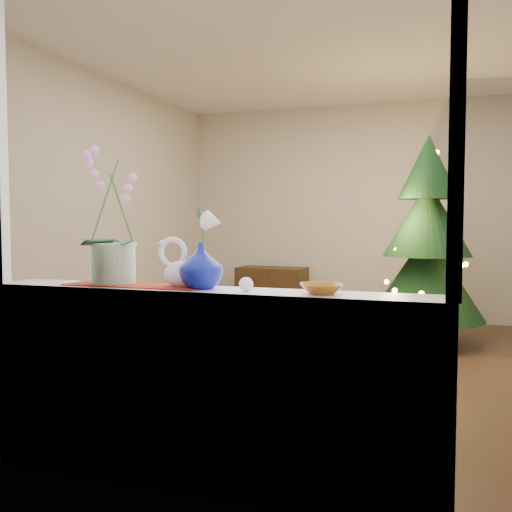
{
  "coord_description": "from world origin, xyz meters",
  "views": [
    {
      "loc": [
        1.06,
        -4.78,
        1.23
      ],
      "look_at": [
        -0.09,
        -1.4,
        1.02
      ],
      "focal_mm": 40.0,
      "sensor_mm": 36.0,
      "label": 1
    }
  ],
  "objects_px": {
    "orchid_pot": "(112,215)",
    "amber_dish": "(321,289)",
    "blue_vase": "(201,262)",
    "swan": "(183,264)",
    "xmas_tree": "(427,240)",
    "paperweight": "(246,284)",
    "side_table": "(272,292)"
  },
  "relations": [
    {
      "from": "orchid_pot",
      "to": "paperweight",
      "type": "xyz_separation_m",
      "value": [
        0.71,
        -0.04,
        -0.31
      ]
    },
    {
      "from": "orchid_pot",
      "to": "blue_vase",
      "type": "height_order",
      "value": "orchid_pot"
    },
    {
      "from": "side_table",
      "to": "amber_dish",
      "type": "bearing_deg",
      "value": -67.6
    },
    {
      "from": "swan",
      "to": "xmas_tree",
      "type": "relative_size",
      "value": 0.13
    },
    {
      "from": "swan",
      "to": "side_table",
      "type": "bearing_deg",
      "value": 81.88
    },
    {
      "from": "blue_vase",
      "to": "side_table",
      "type": "distance_m",
      "value": 4.7
    },
    {
      "from": "swan",
      "to": "xmas_tree",
      "type": "xyz_separation_m",
      "value": [
        0.98,
        3.56,
        0.02
      ]
    },
    {
      "from": "xmas_tree",
      "to": "side_table",
      "type": "relative_size",
      "value": 2.44
    },
    {
      "from": "orchid_pot",
      "to": "swan",
      "type": "height_order",
      "value": "orchid_pot"
    },
    {
      "from": "orchid_pot",
      "to": "swan",
      "type": "distance_m",
      "value": 0.45
    },
    {
      "from": "blue_vase",
      "to": "orchid_pot",
      "type": "bearing_deg",
      "value": 178.58
    },
    {
      "from": "orchid_pot",
      "to": "side_table",
      "type": "xyz_separation_m",
      "value": [
        -0.57,
        4.51,
        -0.94
      ]
    },
    {
      "from": "blue_vase",
      "to": "xmas_tree",
      "type": "bearing_deg",
      "value": 76.12
    },
    {
      "from": "paperweight",
      "to": "xmas_tree",
      "type": "xyz_separation_m",
      "value": [
        0.65,
        3.6,
        0.1
      ]
    },
    {
      "from": "xmas_tree",
      "to": "side_table",
      "type": "height_order",
      "value": "xmas_tree"
    },
    {
      "from": "blue_vase",
      "to": "amber_dish",
      "type": "height_order",
      "value": "blue_vase"
    },
    {
      "from": "amber_dish",
      "to": "xmas_tree",
      "type": "xyz_separation_m",
      "value": [
        0.31,
        3.58,
        0.11
      ]
    },
    {
      "from": "paperweight",
      "to": "xmas_tree",
      "type": "bearing_deg",
      "value": 79.79
    },
    {
      "from": "orchid_pot",
      "to": "xmas_tree",
      "type": "bearing_deg",
      "value": 69.08
    },
    {
      "from": "blue_vase",
      "to": "xmas_tree",
      "type": "relative_size",
      "value": 0.12
    },
    {
      "from": "swan",
      "to": "blue_vase",
      "type": "height_order",
      "value": "blue_vase"
    },
    {
      "from": "orchid_pot",
      "to": "side_table",
      "type": "height_order",
      "value": "orchid_pot"
    },
    {
      "from": "swan",
      "to": "blue_vase",
      "type": "xyz_separation_m",
      "value": [
        0.1,
        -0.01,
        0.01
      ]
    },
    {
      "from": "swan",
      "to": "xmas_tree",
      "type": "bearing_deg",
      "value": 54.64
    },
    {
      "from": "orchid_pot",
      "to": "amber_dish",
      "type": "height_order",
      "value": "orchid_pot"
    },
    {
      "from": "blue_vase",
      "to": "xmas_tree",
      "type": "height_order",
      "value": "xmas_tree"
    },
    {
      "from": "blue_vase",
      "to": "side_table",
      "type": "relative_size",
      "value": 0.28
    },
    {
      "from": "paperweight",
      "to": "side_table",
      "type": "xyz_separation_m",
      "value": [
        -1.28,
        4.56,
        -0.63
      ]
    },
    {
      "from": "orchid_pot",
      "to": "blue_vase",
      "type": "bearing_deg",
      "value": -1.42
    },
    {
      "from": "paperweight",
      "to": "xmas_tree",
      "type": "relative_size",
      "value": 0.03
    },
    {
      "from": "paperweight",
      "to": "side_table",
      "type": "bearing_deg",
      "value": 105.68
    },
    {
      "from": "swan",
      "to": "orchid_pot",
      "type": "bearing_deg",
      "value": 159.88
    }
  ]
}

